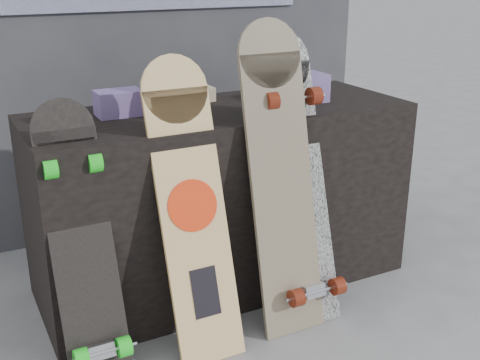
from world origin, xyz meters
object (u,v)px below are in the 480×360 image
longboard_cascadia (295,174)px  longboard_geisha (191,201)px  skateboard_dark (82,239)px  longboard_celtic (280,170)px  vendor_table (222,198)px

longboard_cascadia → longboard_geisha: bearing=-177.6°
skateboard_dark → longboard_cascadia: bearing=-1.0°
longboard_geisha → longboard_celtic: longboard_celtic is taller
vendor_table → longboard_geisha: 0.48m
longboard_celtic → skateboard_dark: 0.77m
vendor_table → longboard_cascadia: longboard_cascadia is taller
longboard_geisha → skateboard_dark: 0.40m
longboard_celtic → longboard_cascadia: size_ratio=1.04×
longboard_cascadia → longboard_celtic: bearing=-160.4°
skateboard_dark → longboard_geisha: bearing=-4.8°
longboard_geisha → longboard_cascadia: (0.45, 0.02, 0.02)m
longboard_cascadia → skateboard_dark: bearing=179.0°
vendor_table → longboard_celtic: bearing=-78.5°
longboard_celtic → skateboard_dark: longboard_celtic is taller
longboard_cascadia → skateboard_dark: size_ratio=1.20×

